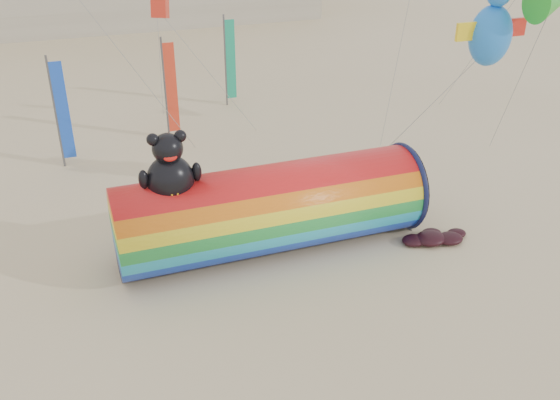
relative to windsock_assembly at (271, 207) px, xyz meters
name	(u,v)px	position (x,y,z in m)	size (l,w,h in m)	color
ground	(281,286)	(-0.49, -2.44, -1.67)	(160.00, 160.00, 0.00)	#CCB58C
windsock_assembly	(271,207)	(0.00, 0.00, 0.00)	(10.92, 3.33, 5.03)	red
kite_handler	(414,212)	(5.54, -0.62, -0.92)	(0.55, 0.36, 1.51)	#55565C
fabric_bundle	(435,238)	(5.80, -1.72, -1.50)	(2.62, 1.35, 0.41)	#330911
festival_banners	(160,85)	(-1.59, 12.39, 0.97)	(10.07, 5.82, 5.20)	#59595E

